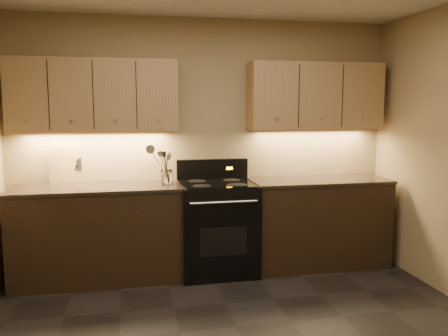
# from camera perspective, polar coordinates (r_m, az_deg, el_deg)

# --- Properties ---
(wall_back) EXTENTS (4.00, 0.04, 2.60)m
(wall_back) POSITION_cam_1_polar(r_m,az_deg,el_deg) (5.03, -2.42, 2.92)
(wall_back) COLOR tan
(wall_back) RESTS_ON ground
(counter_left) EXTENTS (1.62, 0.62, 0.93)m
(counter_left) POSITION_cam_1_polar(r_m,az_deg,el_deg) (4.83, -14.91, -7.60)
(counter_left) COLOR black
(counter_left) RESTS_ON ground
(counter_right) EXTENTS (1.46, 0.62, 0.93)m
(counter_right) POSITION_cam_1_polar(r_m,az_deg,el_deg) (5.20, 11.20, -6.38)
(counter_right) COLOR black
(counter_right) RESTS_ON ground
(stove) EXTENTS (0.76, 0.68, 1.14)m
(stove) POSITION_cam_1_polar(r_m,az_deg,el_deg) (4.87, -0.83, -7.03)
(stove) COLOR black
(stove) RESTS_ON ground
(upper_cab_left) EXTENTS (1.60, 0.30, 0.70)m
(upper_cab_left) POSITION_cam_1_polar(r_m,az_deg,el_deg) (4.81, -15.35, 8.41)
(upper_cab_left) COLOR tan
(upper_cab_left) RESTS_ON wall_back
(upper_cab_right) EXTENTS (1.44, 0.30, 0.70)m
(upper_cab_right) POSITION_cam_1_polar(r_m,az_deg,el_deg) (5.19, 10.94, 8.46)
(upper_cab_right) COLOR tan
(upper_cab_right) RESTS_ON wall_back
(outlet_plate) EXTENTS (0.08, 0.01, 0.12)m
(outlet_plate) POSITION_cam_1_polar(r_m,az_deg,el_deg) (5.01, -17.25, 0.49)
(outlet_plate) COLOR #B2B5BA
(outlet_plate) RESTS_ON wall_back
(utensil_crock) EXTENTS (0.14, 0.14, 0.14)m
(utensil_crock) POSITION_cam_1_polar(r_m,az_deg,el_deg) (4.75, -6.89, -1.11)
(utensil_crock) COLOR white
(utensil_crock) RESTS_ON counter_left
(cutting_board) EXTENTS (0.31, 0.13, 0.39)m
(cutting_board) POSITION_cam_1_polar(r_m,az_deg,el_deg) (5.00, -18.55, 0.50)
(cutting_board) COLOR tan
(cutting_board) RESTS_ON counter_left
(wooden_spoon) EXTENTS (0.14, 0.09, 0.30)m
(wooden_spoon) POSITION_cam_1_polar(r_m,az_deg,el_deg) (4.73, -7.38, 0.04)
(wooden_spoon) COLOR tan
(wooden_spoon) RESTS_ON utensil_crock
(black_turner) EXTENTS (0.14, 0.16, 0.34)m
(black_turner) POSITION_cam_1_polar(r_m,az_deg,el_deg) (4.71, -6.69, 0.19)
(black_turner) COLOR black
(black_turner) RESTS_ON utensil_crock
(steel_spatula) EXTENTS (0.20, 0.11, 0.35)m
(steel_spatula) POSITION_cam_1_polar(r_m,az_deg,el_deg) (4.74, -6.60, 0.32)
(steel_spatula) COLOR silver
(steel_spatula) RESTS_ON utensil_crock
(steel_skimmer) EXTENTS (0.28, 0.15, 0.40)m
(steel_skimmer) POSITION_cam_1_polar(r_m,az_deg,el_deg) (4.72, -6.56, 0.71)
(steel_skimmer) COLOR silver
(steel_skimmer) RESTS_ON utensil_crock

